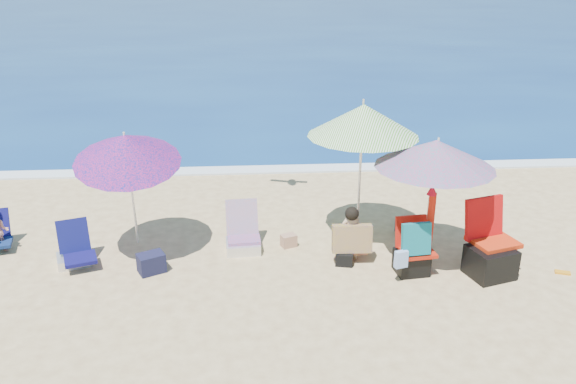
{
  "coord_description": "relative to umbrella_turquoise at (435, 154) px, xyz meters",
  "views": [
    {
      "loc": [
        -0.86,
        -7.37,
        4.44
      ],
      "look_at": [
        -0.3,
        1.0,
        1.1
      ],
      "focal_mm": 36.54,
      "sensor_mm": 36.0,
      "label": 1
    }
  ],
  "objects": [
    {
      "name": "furled_umbrella",
      "position": [
        -0.08,
        -0.29,
        -1.01
      ],
      "size": [
        0.16,
        0.16,
        1.43
      ],
      "color": "#AE1B0C",
      "rests_on": "ground"
    },
    {
      "name": "sea",
      "position": [
        -1.84,
        44.37,
        -1.84
      ],
      "size": [
        120.0,
        80.0,
        0.12
      ],
      "color": "navy",
      "rests_on": "ground"
    },
    {
      "name": "orange_item",
      "position": [
        1.99,
        -0.49,
        -1.78
      ],
      "size": [
        0.24,
        0.17,
        0.03
      ],
      "color": "orange",
      "rests_on": "ground"
    },
    {
      "name": "umbrella_striped",
      "position": [
        -0.91,
        0.9,
        0.28
      ],
      "size": [
        2.35,
        2.35,
        2.37
      ],
      "color": "silver",
      "rests_on": "ground"
    },
    {
      "name": "umbrella_blue",
      "position": [
        -4.55,
        0.51,
        0.02
      ],
      "size": [
        1.89,
        1.94,
        2.21
      ],
      "color": "white",
      "rests_on": "ground"
    },
    {
      "name": "chair_rainbow",
      "position": [
        -2.86,
        0.68,
        -1.59
      ],
      "size": [
        0.58,
        0.73,
        0.75
      ],
      "color": "#D14957",
      "rests_on": "ground"
    },
    {
      "name": "bag_black_b",
      "position": [
        -1.29,
        0.0,
        -1.69
      ],
      "size": [
        0.3,
        0.24,
        0.2
      ],
      "color": "black",
      "rests_on": "ground"
    },
    {
      "name": "umbrella_turquoise",
      "position": [
        0.0,
        0.0,
        0.0
      ],
      "size": [
        1.99,
        1.99,
        2.04
      ],
      "color": "white",
      "rests_on": "ground"
    },
    {
      "name": "person_center",
      "position": [
        -1.16,
        0.16,
        -1.35
      ],
      "size": [
        0.62,
        0.52,
        0.9
      ],
      "color": "tan",
      "rests_on": "ground"
    },
    {
      "name": "ground",
      "position": [
        -1.84,
        -0.63,
        -1.79
      ],
      "size": [
        120.0,
        120.0,
        0.0
      ],
      "color": "#D8BC84",
      "rests_on": "ground"
    },
    {
      "name": "bag_navy_a",
      "position": [
        -4.25,
        -0.02,
        -1.64
      ],
      "size": [
        0.47,
        0.42,
        0.3
      ],
      "color": "black",
      "rests_on": "ground"
    },
    {
      "name": "bag_tan",
      "position": [
        -2.11,
        0.7,
        -1.69
      ],
      "size": [
        0.29,
        0.25,
        0.21
      ],
      "color": "#A5795E",
      "rests_on": "ground"
    },
    {
      "name": "camp_chair_right",
      "position": [
        -0.31,
        -0.32,
        -1.47
      ],
      "size": [
        0.68,
        0.64,
        0.89
      ],
      "color": "#AF1E0C",
      "rests_on": "ground"
    },
    {
      "name": "camp_chair_left",
      "position": [
        0.84,
        -0.41,
        -1.45
      ],
      "size": [
        0.85,
        0.89,
        1.13
      ],
      "color": "red",
      "rests_on": "ground"
    },
    {
      "name": "bag_navy_b",
      "position": [
        -0.02,
        1.06,
        -1.66
      ],
      "size": [
        0.38,
        0.3,
        0.26
      ],
      "color": "#181F36",
      "rests_on": "ground"
    },
    {
      "name": "chair_navy",
      "position": [
        -5.47,
        0.32,
        -1.61
      ],
      "size": [
        0.75,
        0.79,
        0.67
      ],
      "color": "#0E0D4A",
      "rests_on": "ground"
    },
    {
      "name": "foam",
      "position": [
        -1.84,
        4.47,
        -1.77
      ],
      "size": [
        120.0,
        0.5,
        0.04
      ],
      "color": "white",
      "rests_on": "ground"
    }
  ]
}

